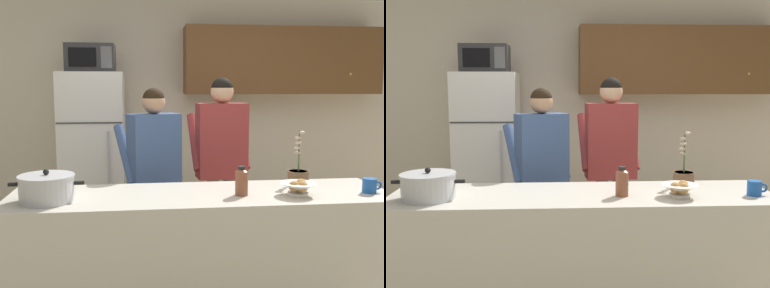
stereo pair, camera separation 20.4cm
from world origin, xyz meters
The scene contains 11 objects.
back_wall_unit centered at (0.27, 2.25, 1.43)m, with size 6.00×0.48×2.60m.
kitchen_island centered at (0.00, 0.00, 0.46)m, with size 2.47×0.68×0.92m, color beige.
refrigerator centered at (-0.88, 1.85, 0.87)m, with size 0.64×0.68×1.75m.
microwave centered at (-0.88, 1.83, 1.89)m, with size 0.48×0.37×0.28m.
person_near_pot centered at (-0.29, 0.77, 0.99)m, with size 0.59×0.55×1.60m.
person_by_sink centered at (0.30, 0.96, 1.05)m, with size 0.54×0.45×1.68m.
cooking_pot centered at (-0.95, -0.09, 1.00)m, with size 0.44×0.33×0.20m.
coffee_mug centered at (1.09, -0.11, 0.97)m, with size 0.13×0.09×0.10m.
bread_bowl centered at (0.60, -0.12, 0.97)m, with size 0.24×0.24×0.10m.
bottle_near_edge centered at (0.24, -0.08, 1.01)m, with size 0.08×0.08×0.19m.
potted_orchid centered at (0.73, 0.24, 0.98)m, with size 0.15×0.15×0.38m.
Camera 1 is at (-0.38, -2.74, 1.61)m, focal length 40.83 mm.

